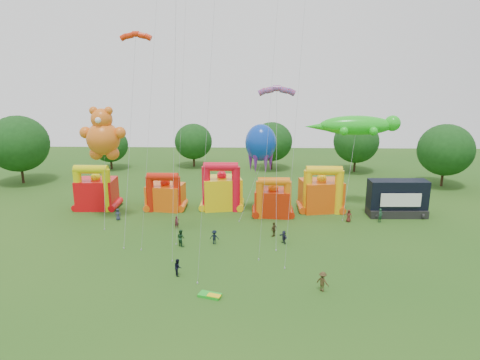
{
  "coord_description": "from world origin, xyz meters",
  "views": [
    {
      "loc": [
        3.93,
        -30.24,
        19.67
      ],
      "look_at": [
        2.56,
        18.0,
        7.22
      ],
      "focal_mm": 32.0,
      "sensor_mm": 36.0,
      "label": 1
    }
  ],
  "objects_px": {
    "stage_trailer": "(397,199)",
    "spectator_4": "(274,229)",
    "spectator_0": "(118,214)",
    "bouncy_castle_0": "(96,191)",
    "octopus_kite": "(256,166)",
    "teddy_bear_kite": "(103,145)",
    "bouncy_castle_2": "(222,190)",
    "gecko_kite": "(352,157)"
  },
  "relations": [
    {
      "from": "bouncy_castle_0",
      "to": "teddy_bear_kite",
      "type": "relative_size",
      "value": 0.44
    },
    {
      "from": "bouncy_castle_0",
      "to": "gecko_kite",
      "type": "relative_size",
      "value": 0.5
    },
    {
      "from": "bouncy_castle_0",
      "to": "teddy_bear_kite",
      "type": "xyz_separation_m",
      "value": [
        3.55,
        -5.49,
        7.85
      ]
    },
    {
      "from": "stage_trailer",
      "to": "bouncy_castle_0",
      "type": "bearing_deg",
      "value": 177.28
    },
    {
      "from": "gecko_kite",
      "to": "spectator_0",
      "type": "bearing_deg",
      "value": -170.81
    },
    {
      "from": "gecko_kite",
      "to": "octopus_kite",
      "type": "distance_m",
      "value": 13.73
    },
    {
      "from": "bouncy_castle_2",
      "to": "octopus_kite",
      "type": "height_order",
      "value": "octopus_kite"
    },
    {
      "from": "bouncy_castle_2",
      "to": "spectator_4",
      "type": "height_order",
      "value": "bouncy_castle_2"
    },
    {
      "from": "stage_trailer",
      "to": "spectator_4",
      "type": "bearing_deg",
      "value": -154.56
    },
    {
      "from": "spectator_4",
      "to": "teddy_bear_kite",
      "type": "bearing_deg",
      "value": -58.61
    },
    {
      "from": "bouncy_castle_0",
      "to": "bouncy_castle_2",
      "type": "height_order",
      "value": "bouncy_castle_2"
    },
    {
      "from": "octopus_kite",
      "to": "teddy_bear_kite",
      "type": "bearing_deg",
      "value": -171.03
    },
    {
      "from": "gecko_kite",
      "to": "stage_trailer",
      "type": "bearing_deg",
      "value": -19.95
    },
    {
      "from": "bouncy_castle_0",
      "to": "octopus_kite",
      "type": "relative_size",
      "value": 0.53
    },
    {
      "from": "spectator_4",
      "to": "spectator_0",
      "type": "bearing_deg",
      "value": -60.48
    },
    {
      "from": "bouncy_castle_0",
      "to": "stage_trailer",
      "type": "xyz_separation_m",
      "value": [
        42.74,
        -2.03,
        -0.1
      ]
    },
    {
      "from": "bouncy_castle_0",
      "to": "gecko_kite",
      "type": "height_order",
      "value": "gecko_kite"
    },
    {
      "from": "bouncy_castle_2",
      "to": "stage_trailer",
      "type": "height_order",
      "value": "bouncy_castle_2"
    },
    {
      "from": "bouncy_castle_2",
      "to": "spectator_0",
      "type": "relative_size",
      "value": 4.48
    },
    {
      "from": "gecko_kite",
      "to": "spectator_4",
      "type": "relative_size",
      "value": 7.5
    },
    {
      "from": "bouncy_castle_0",
      "to": "gecko_kite",
      "type": "distance_m",
      "value": 37.03
    },
    {
      "from": "octopus_kite",
      "to": "spectator_4",
      "type": "bearing_deg",
      "value": -74.65
    },
    {
      "from": "bouncy_castle_2",
      "to": "octopus_kite",
      "type": "relative_size",
      "value": 0.56
    },
    {
      "from": "stage_trailer",
      "to": "octopus_kite",
      "type": "bearing_deg",
      "value": -178.95
    },
    {
      "from": "bouncy_castle_2",
      "to": "spectator_0",
      "type": "height_order",
      "value": "bouncy_castle_2"
    },
    {
      "from": "bouncy_castle_2",
      "to": "teddy_bear_kite",
      "type": "bearing_deg",
      "value": -157.7
    },
    {
      "from": "spectator_0",
      "to": "gecko_kite",
      "type": "bearing_deg",
      "value": -4.66
    },
    {
      "from": "stage_trailer",
      "to": "teddy_bear_kite",
      "type": "xyz_separation_m",
      "value": [
        -39.18,
        -3.46,
        7.95
      ]
    },
    {
      "from": "teddy_bear_kite",
      "to": "octopus_kite",
      "type": "relative_size",
      "value": 1.2
    },
    {
      "from": "bouncy_castle_2",
      "to": "stage_trailer",
      "type": "bearing_deg",
      "value": -6.02
    },
    {
      "from": "stage_trailer",
      "to": "gecko_kite",
      "type": "xyz_separation_m",
      "value": [
        -6.08,
        2.21,
        5.39
      ]
    },
    {
      "from": "octopus_kite",
      "to": "stage_trailer",
      "type": "bearing_deg",
      "value": 1.05
    },
    {
      "from": "bouncy_castle_0",
      "to": "octopus_kite",
      "type": "bearing_deg",
      "value": -5.88
    },
    {
      "from": "teddy_bear_kite",
      "to": "spectator_0",
      "type": "relative_size",
      "value": 9.59
    },
    {
      "from": "bouncy_castle_2",
      "to": "stage_trailer",
      "type": "xyz_separation_m",
      "value": [
        24.46,
        -2.58,
        -0.25
      ]
    },
    {
      "from": "teddy_bear_kite",
      "to": "spectator_4",
      "type": "relative_size",
      "value": 8.44
    },
    {
      "from": "bouncy_castle_2",
      "to": "bouncy_castle_0",
      "type": "bearing_deg",
      "value": -178.29
    },
    {
      "from": "bouncy_castle_0",
      "to": "spectator_0",
      "type": "bearing_deg",
      "value": -47.38
    },
    {
      "from": "octopus_kite",
      "to": "spectator_4",
      "type": "xyz_separation_m",
      "value": [
        2.17,
        -7.9,
        -6.09
      ]
    },
    {
      "from": "stage_trailer",
      "to": "octopus_kite",
      "type": "height_order",
      "value": "octopus_kite"
    },
    {
      "from": "stage_trailer",
      "to": "spectator_0",
      "type": "height_order",
      "value": "stage_trailer"
    },
    {
      "from": "bouncy_castle_2",
      "to": "octopus_kite",
      "type": "xyz_separation_m",
      "value": [
        4.92,
        -2.94,
        4.29
      ]
    }
  ]
}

